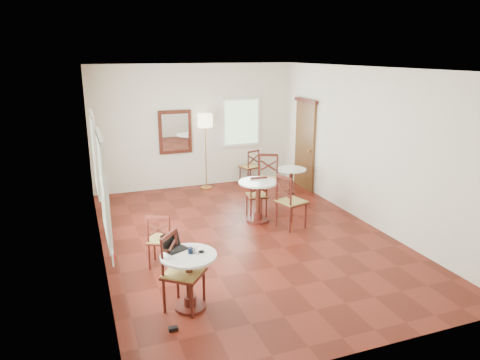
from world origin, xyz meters
The scene contains 17 objects.
ground centered at (0.00, 0.00, 0.00)m, with size 7.00×7.00×0.00m, color #59190F.
room_shell centered at (-0.06, 0.27, 1.89)m, with size 5.02×7.02×3.01m.
cafe_table_near centered at (-1.53, -1.95, 0.48)m, with size 0.73×0.73×0.77m.
cafe_table_mid centered at (0.51, 0.65, 0.51)m, with size 0.78×0.78×0.82m.
cafe_table_back centered at (1.78, 1.73, 0.44)m, with size 0.67×0.67×0.71m.
chair_near_a centered at (-1.64, -0.60, 0.44)m, with size 0.54×0.54×0.89m.
chair_near_b centered at (-1.62, -1.90, 0.51)m, with size 0.67×0.67×1.03m.
chair_mid_a centered at (0.61, 0.96, 0.43)m, with size 0.44×0.44×0.87m.
chair_mid_b centered at (0.95, 0.13, 0.52)m, with size 0.60×0.60×1.05m.
chair_back_a centered at (1.34, 3.20, 0.44)m, with size 0.51×0.51×0.89m.
chair_back_b centered at (1.18, 1.71, 0.53)m, with size 0.66×0.66×1.06m.
floor_lamp centered at (0.17, 3.15, 1.57)m, with size 0.36×0.36×1.85m.
laptop centered at (-1.67, -1.71, 0.82)m, with size 0.36×0.34×0.20m.
mouse centered at (-1.36, -1.95, 0.78)m, with size 0.08×0.05×0.03m, color black.
navy_mug centered at (-1.50, -1.92, 0.81)m, with size 0.10×0.07×0.08m.
water_glass centered at (-1.44, -1.93, 0.81)m, with size 0.05×0.05×0.09m, color white.
power_adapter centered at (-1.85, -2.36, 0.02)m, with size 0.11×0.07×0.04m, color black.
Camera 1 is at (-2.72, -7.06, 3.26)m, focal length 33.39 mm.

